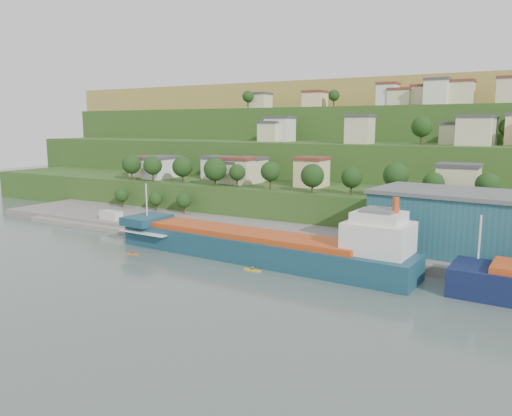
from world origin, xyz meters
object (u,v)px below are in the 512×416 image
Objects in this scene: warehouse at (452,221)px; kayak_orange at (133,253)px; cargo_ship_near at (265,248)px; caravan at (111,217)px.

warehouse is 68.29m from kayak_orange.
kayak_orange is at bearing -157.55° from cargo_ship_near.
cargo_ship_near is 9.93× the size of caravan.
cargo_ship_near is at bearing -143.09° from warehouse.
warehouse reaches higher than kayak_orange.
caravan is (-54.60, 10.18, 0.03)m from cargo_ship_near.
kayak_orange is (-27.83, -9.58, -2.55)m from cargo_ship_near.
warehouse is at bearing 11.65° from caravan.
caravan is at bearing 130.89° from kayak_orange.
cargo_ship_near reaches higher than kayak_orange.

